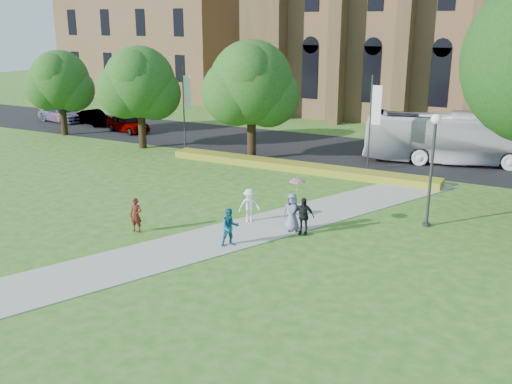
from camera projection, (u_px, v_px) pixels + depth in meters
The scene contains 21 objects.
ground at pixel (216, 244), 24.38m from camera, with size 160.00×160.00×0.00m, color #2C661E.
road at pixel (360, 152), 41.34m from camera, with size 160.00×10.00×0.02m, color black.
footpath at pixel (228, 236), 25.22m from camera, with size 3.20×30.00×0.04m, color #B2B2A8.
flower_hedge at pixel (297, 167), 36.40m from camera, with size 18.00×1.40×0.45m, color gold.
building_west at pixel (159, 21), 72.46m from camera, with size 22.00×14.00×18.30m.
streetlamp at pixel (432, 157), 25.61m from camera, with size 0.44×0.44×5.24m.
street_tree_0 at pixel (139, 82), 41.51m from camera, with size 5.20×5.20×7.50m.
street_tree_1 at pixel (251, 83), 37.84m from camera, with size 5.60×5.60×8.05m.
street_tree_2 at pixel (60, 80), 46.46m from camera, with size 4.80×4.80×6.95m.
banner_pole_0 at pixel (372, 118), 35.36m from camera, with size 0.70×0.10×6.00m.
banner_pole_1 at pixel (185, 103), 41.58m from camera, with size 0.70×0.10×6.00m.
tour_coach at pixel (457, 138), 37.74m from camera, with size 2.84×12.13×3.38m, color white.
car_0 at pixel (128, 123), 48.76m from camera, with size 1.81×4.50×1.53m, color gray.
car_1 at pixel (94, 118), 51.99m from camera, with size 1.43×4.10×1.35m, color gray.
car_2 at pixel (61, 114), 53.76m from camera, with size 2.10×5.16×1.50m, color gray.
pedestrian_0 at pixel (136, 215), 25.54m from camera, with size 0.57×0.37×1.56m, color #541913.
pedestrian_1 at pixel (230, 227), 23.90m from camera, with size 0.80×0.62×1.65m, color #1B5E8A.
pedestrian_2 at pixel (249, 205), 26.83m from camera, with size 1.04×0.60×1.61m, color white.
pedestrian_3 at pixel (303, 216), 25.25m from camera, with size 0.98×0.41×1.68m, color black.
pedestrian_4 at pixel (292, 212), 25.59m from camera, with size 0.86×0.56×1.76m, color slate.
parasol at pixel (297, 187), 25.25m from camera, with size 0.71×0.71×0.62m, color #D7989D.
Camera 1 is at (12.05, -19.32, 9.17)m, focal length 40.00 mm.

